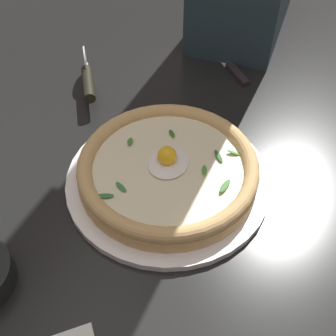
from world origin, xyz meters
TOP-DOWN VIEW (x-y plane):
  - ground_plane at (0.00, 0.00)m, footprint 2.40×2.40m
  - pizza_plate at (0.02, -0.02)m, footprint 0.33×0.33m
  - pizza at (0.02, -0.02)m, footprint 0.29×0.29m
  - pizza_cutter at (0.17, 0.22)m, footprint 0.13×0.10m
  - table_knife at (0.37, -0.01)m, footprint 0.16×0.16m

SIDE VIEW (x-z plane):
  - ground_plane at x=0.00m, z-range -0.03..0.00m
  - table_knife at x=0.37m, z-range 0.00..0.01m
  - pizza_plate at x=0.02m, z-range 0.00..0.01m
  - pizza at x=0.02m, z-range 0.00..0.06m
  - pizza_cutter at x=0.17m, z-range 0.00..0.07m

